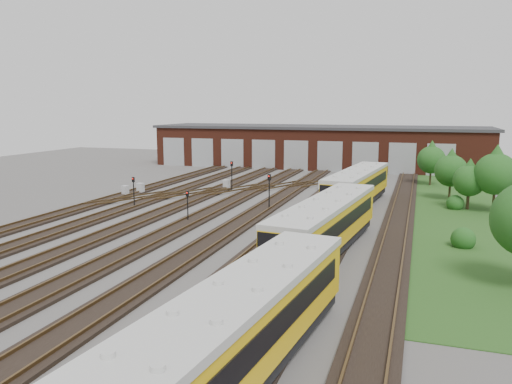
% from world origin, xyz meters
% --- Properties ---
extents(ground, '(120.00, 120.00, 0.00)m').
position_xyz_m(ground, '(0.00, 0.00, 0.00)').
color(ground, '#4D4A48').
rests_on(ground, ground).
extents(track_network, '(30.40, 70.00, 0.33)m').
position_xyz_m(track_network, '(-0.17, 0.59, 0.11)').
color(track_network, black).
rests_on(track_network, ground).
extents(maintenance_shed, '(51.00, 12.50, 6.35)m').
position_xyz_m(maintenance_shed, '(-0.01, 39.97, 3.20)').
color(maintenance_shed, '#552215').
rests_on(maintenance_shed, ground).
extents(grass_verge, '(8.00, 55.00, 0.05)m').
position_xyz_m(grass_verge, '(19.00, 10.00, 0.03)').
color(grass_verge, '#204517').
rests_on(grass_verge, ground).
extents(metro_train, '(4.45, 47.46, 3.15)m').
position_xyz_m(metro_train, '(10.00, -6.74, 1.94)').
color(metro_train, black).
rests_on(metro_train, ground).
extents(signal_mast_0, '(0.24, 0.22, 2.55)m').
position_xyz_m(signal_mast_0, '(-2.39, -1.20, 1.65)').
color(signal_mast_0, black).
rests_on(signal_mast_0, ground).
extents(signal_mast_1, '(0.26, 0.24, 2.85)m').
position_xyz_m(signal_mast_1, '(-9.79, 2.62, 1.83)').
color(signal_mast_1, black).
rests_on(signal_mast_1, ground).
extents(signal_mast_2, '(0.28, 0.26, 3.32)m').
position_xyz_m(signal_mast_2, '(-4.40, 14.02, 2.13)').
color(signal_mast_2, black).
rests_on(signal_mast_2, ground).
extents(signal_mast_3, '(0.29, 0.27, 3.25)m').
position_xyz_m(signal_mast_3, '(2.48, 5.64, 2.09)').
color(signal_mast_3, black).
rests_on(signal_mast_3, ground).
extents(relay_cabinet_0, '(0.77, 0.70, 1.06)m').
position_xyz_m(relay_cabinet_0, '(-14.03, 7.71, 0.53)').
color(relay_cabinet_0, '#B9BBBE').
rests_on(relay_cabinet_0, ground).
extents(relay_cabinet_1, '(0.71, 0.60, 1.13)m').
position_xyz_m(relay_cabinet_1, '(-13.22, 9.41, 0.57)').
color(relay_cabinet_1, '#B9BBBE').
rests_on(relay_cabinet_1, ground).
extents(relay_cabinet_2, '(0.76, 0.68, 1.09)m').
position_xyz_m(relay_cabinet_2, '(-5.37, 14.84, 0.55)').
color(relay_cabinet_2, '#B9BBBE').
rests_on(relay_cabinet_2, ground).
extents(relay_cabinet_3, '(0.72, 0.65, 1.01)m').
position_xyz_m(relay_cabinet_3, '(6.29, 23.10, 0.50)').
color(relay_cabinet_3, '#B9BBBE').
rests_on(relay_cabinet_3, ground).
extents(relay_cabinet_4, '(0.66, 0.56, 1.03)m').
position_xyz_m(relay_cabinet_4, '(4.89, 18.11, 0.52)').
color(relay_cabinet_4, '#B9BBBE').
rests_on(relay_cabinet_4, ground).
extents(tree_0, '(3.26, 3.26, 5.40)m').
position_xyz_m(tree_0, '(16.64, 25.16, 3.47)').
color(tree_0, '#332817').
rests_on(tree_0, ground).
extents(tree_1, '(3.18, 3.18, 5.26)m').
position_xyz_m(tree_1, '(18.36, 15.66, 3.38)').
color(tree_1, '#332817').
rests_on(tree_1, ground).
extents(tree_2, '(3.67, 3.67, 6.09)m').
position_xyz_m(tree_2, '(21.76, 10.56, 3.91)').
color(tree_2, '#332817').
rests_on(tree_2, ground).
extents(tree_3, '(2.86, 2.86, 4.74)m').
position_xyz_m(tree_3, '(19.72, 11.21, 3.04)').
color(tree_3, '#332817').
rests_on(tree_3, ground).
extents(bush_0, '(1.61, 1.61, 1.61)m').
position_xyz_m(bush_0, '(18.41, -2.26, 0.80)').
color(bush_0, '#1B4213').
rests_on(bush_0, ground).
extents(bush_1, '(1.56, 1.56, 1.56)m').
position_xyz_m(bush_1, '(18.64, 11.06, 0.78)').
color(bush_1, '#1B4213').
rests_on(bush_1, ground).
extents(bush_2, '(1.69, 1.69, 1.69)m').
position_xyz_m(bush_2, '(20.00, 34.10, 0.85)').
color(bush_2, '#1B4213').
rests_on(bush_2, ground).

